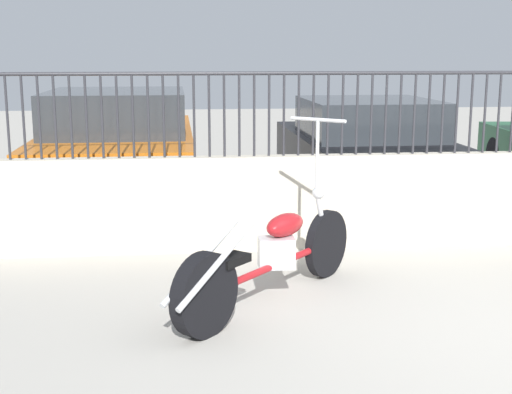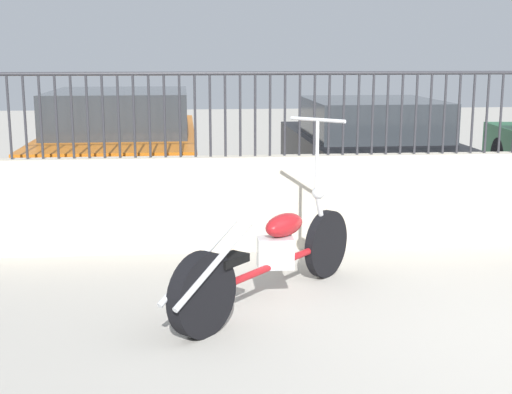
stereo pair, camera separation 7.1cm
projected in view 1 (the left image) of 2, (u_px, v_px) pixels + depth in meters
The scene contains 5 objects.
low_wall at pixel (424, 200), 7.23m from camera, with size 10.57×0.18×0.94m.
fence_railing at pixel (429, 101), 7.03m from camera, with size 10.57×0.04×0.82m.
motorcycle_red at pixel (264, 260), 5.47m from camera, with size 1.64×1.81×1.42m.
car_orange at pixel (119, 147), 9.24m from camera, with size 1.92×4.31×1.46m.
car_black at pixel (365, 147), 9.70m from camera, with size 1.89×4.02×1.32m.
Camera 1 is at (-2.43, -4.41, 1.95)m, focal length 50.00 mm.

